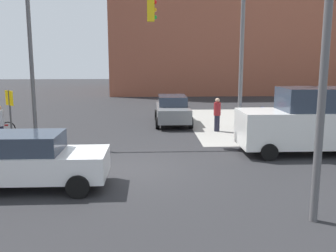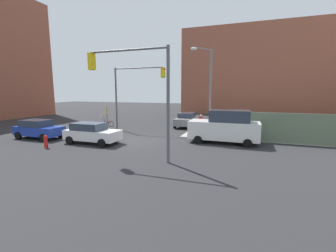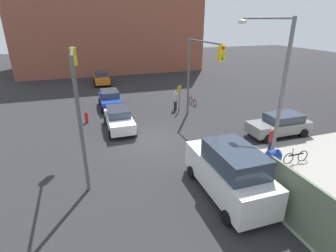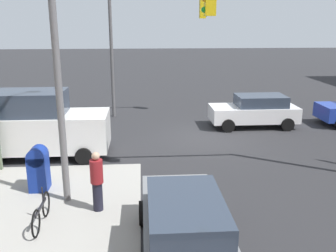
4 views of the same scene
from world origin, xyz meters
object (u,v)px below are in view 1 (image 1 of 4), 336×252
traffic_signal_nw_corner (80,38)px  traffic_signal_se_corner (234,15)px  coupe_gray (172,109)px  pedestrian_crossing (217,114)px  bicycle_leaning_on_fence (240,122)px  street_lamp_corner (240,38)px  mailbox_blue (264,121)px  sedan_white (28,160)px  van_white_delivery (310,122)px  pedestrian_waiting (0,124)px

traffic_signal_nw_corner → traffic_signal_se_corner: 10.21m
coupe_gray → pedestrian_crossing: size_ratio=2.57×
bicycle_leaning_on_fence → street_lamp_corner: bearing=-109.0°
mailbox_blue → bicycle_leaning_on_fence: (-0.60, 2.20, -0.42)m
traffic_signal_nw_corner → coupe_gray: 7.31m
traffic_signal_se_corner → street_lamp_corner: bearing=75.8°
sedan_white → pedestrian_crossing: bearing=50.0°
traffic_signal_nw_corner → van_white_delivery: (9.40, -2.70, -3.36)m
traffic_signal_se_corner → coupe_gray: bearing=92.0°
mailbox_blue → coupe_gray: bearing=136.4°
traffic_signal_nw_corner → pedestrian_crossing: 7.79m
pedestrian_waiting → bicycle_leaning_on_fence: size_ratio=1.01×
sedan_white → coupe_gray: 11.86m
van_white_delivery → pedestrian_waiting: (-12.86, 2.00, -0.36)m
traffic_signal_nw_corner → coupe_gray: bearing=45.7°
sedan_white → pedestrian_crossing: (7.01, 8.36, 0.07)m
traffic_signal_nw_corner → street_lamp_corner: 7.41m
van_white_delivery → bicycle_leaning_on_fence: bearing=105.2°
mailbox_blue → pedestrian_crossing: bearing=143.1°
traffic_signal_nw_corner → bicycle_leaning_on_fence: 9.42m
pedestrian_crossing → mailbox_blue: bearing=133.0°
bicycle_leaning_on_fence → mailbox_blue: bearing=-74.7°
traffic_signal_se_corner → street_lamp_corner: size_ratio=0.81×
traffic_signal_nw_corner → van_white_delivery: traffic_signal_nw_corner is taller
van_white_delivery → coupe_gray: bearing=125.1°
van_white_delivery → pedestrian_crossing: (-2.86, 4.70, -0.37)m
traffic_signal_se_corner → coupe_gray: traffic_signal_se_corner is taller
street_lamp_corner → mailbox_blue: street_lamp_corner is taller
pedestrian_waiting → van_white_delivery: bearing=99.0°
pedestrian_crossing → street_lamp_corner: bearing=118.4°
street_lamp_corner → pedestrian_waiting: size_ratio=4.52×
street_lamp_corner → bicycle_leaning_on_fence: size_ratio=4.57×
traffic_signal_nw_corner → mailbox_blue: size_ratio=4.55×
traffic_signal_nw_corner → coupe_gray: (4.36, 4.47, -3.80)m
van_white_delivery → bicycle_leaning_on_fence: 5.67m
pedestrian_waiting → coupe_gray: bearing=141.3°
van_white_delivery → traffic_signal_se_corner: bearing=-126.0°
traffic_signal_se_corner → sedan_white: traffic_signal_se_corner is taller
mailbox_blue → bicycle_leaning_on_fence: size_ratio=0.82×
coupe_gray → bicycle_leaning_on_fence: size_ratio=2.57×
pedestrian_waiting → bicycle_leaning_on_fence: 11.91m
sedan_white → pedestrian_crossing: size_ratio=2.48×
traffic_signal_se_corner → sedan_white: bearing=153.5°
street_lamp_corner → sedan_white: 11.40m
pedestrian_crossing → pedestrian_waiting: size_ratio=0.99×
van_white_delivery → pedestrian_waiting: 13.02m
mailbox_blue → coupe_gray: (-4.17, 3.97, 0.08)m
bicycle_leaning_on_fence → pedestrian_waiting: bearing=-163.4°
traffic_signal_se_corner → pedestrian_waiting: traffic_signal_se_corner is taller
sedan_white → pedestrian_crossing: 10.91m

